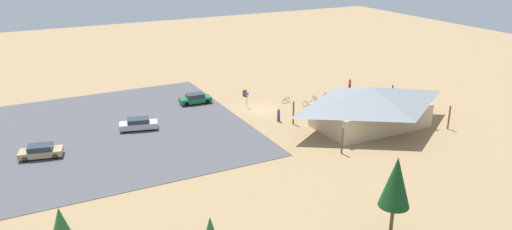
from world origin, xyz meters
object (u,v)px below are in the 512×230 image
at_px(bicycle_green_yard_center, 388,104).
at_px(car_tan_near_entry, 41,151).
at_px(bike_pavilion, 371,104).
at_px(pine_midwest, 396,182).
at_px(bicycle_purple_trailside, 286,100).
at_px(car_silver_end_stall, 139,124).
at_px(bicycle_white_near_sign, 372,102).
at_px(bicycle_black_edge_north, 329,96).
at_px(bicycle_red_yard_right, 315,99).
at_px(visitor_at_bikes, 279,115).
at_px(visitor_crossing_yard, 350,84).
at_px(lot_sign, 247,98).
at_px(bicycle_yellow_lone_east, 373,96).
at_px(trash_bin, 245,93).
at_px(bicycle_orange_by_bin, 309,104).
at_px(car_green_aisle_side, 195,99).

distance_m(bicycle_green_yard_center, car_tan_near_entry, 44.47).
relative_size(bike_pavilion, pine_midwest, 2.49).
bearing_deg(bicycle_purple_trailside, car_silver_end_stall, 2.17).
distance_m(bike_pavilion, bicycle_white_near_sign, 9.25).
height_order(bicycle_black_edge_north, bicycle_red_yard_right, bicycle_black_edge_north).
xyz_separation_m(bicycle_purple_trailside, bicycle_black_edge_north, (-6.46, 1.11, 0.04)).
distance_m(visitor_at_bikes, visitor_crossing_yard, 18.16).
relative_size(lot_sign, bicycle_yellow_lone_east, 1.26).
height_order(trash_bin, car_silver_end_stall, car_silver_end_stall).
bearing_deg(lot_sign, bicycle_red_yard_right, 167.92).
bearing_deg(bicycle_black_edge_north, car_silver_end_stall, -0.64).
bearing_deg(bicycle_red_yard_right, trash_bin, -41.35).
distance_m(bicycle_black_edge_north, bicycle_orange_by_bin, 4.87).
relative_size(bicycle_red_yard_right, car_silver_end_stall, 0.34).
bearing_deg(car_green_aisle_side, car_tan_near_entry, 24.54).
xyz_separation_m(bicycle_white_near_sign, visitor_crossing_yard, (-1.65, -7.27, 0.51)).
bearing_deg(visitor_crossing_yard, bicycle_white_near_sign, 77.21).
bearing_deg(bicycle_white_near_sign, bicycle_green_yard_center, 130.52).
distance_m(bicycle_green_yard_center, bicycle_orange_by_bin, 11.03).
height_order(bicycle_white_near_sign, car_tan_near_entry, car_tan_near_entry).
relative_size(bicycle_orange_by_bin, visitor_at_bikes, 0.82).
xyz_separation_m(bicycle_green_yard_center, visitor_crossing_yard, (-0.19, -8.97, 0.52)).
height_order(trash_bin, bicycle_white_near_sign, trash_bin).
bearing_deg(bicycle_black_edge_north, bicycle_purple_trailside, -9.75).
bearing_deg(bicycle_purple_trailside, bicycle_white_near_sign, 149.83).
bearing_deg(bike_pavilion, bicycle_orange_by_bin, -75.54).
bearing_deg(bike_pavilion, car_green_aisle_side, -48.63).
bearing_deg(bike_pavilion, visitor_crossing_yard, -118.54).
height_order(bicycle_red_yard_right, bicycle_yellow_lone_east, bicycle_red_yard_right).
bearing_deg(bicycle_yellow_lone_east, car_silver_end_stall, -5.29).
bearing_deg(car_silver_end_stall, bicycle_red_yard_right, 178.83).
xyz_separation_m(bicycle_black_edge_north, bicycle_orange_by_bin, (4.53, 1.77, -0.00)).
height_order(bicycle_green_yard_center, bicycle_white_near_sign, bicycle_white_near_sign).
xyz_separation_m(lot_sign, bicycle_white_near_sign, (-16.22, 6.81, -1.02)).
height_order(bicycle_red_yard_right, bicycle_white_near_sign, bicycle_white_near_sign).
relative_size(bicycle_red_yard_right, bicycle_orange_by_bin, 1.16).
bearing_deg(bicycle_green_yard_center, bicycle_white_near_sign, -49.48).
bearing_deg(car_tan_near_entry, bicycle_purple_trailside, -172.87).
height_order(bicycle_red_yard_right, visitor_at_bikes, visitor_at_bikes).
xyz_separation_m(trash_bin, visitor_crossing_yard, (-15.85, 4.30, 0.45)).
xyz_separation_m(bike_pavilion, visitor_crossing_yard, (-7.57, -13.91, -1.99)).
bearing_deg(bicycle_black_edge_north, car_green_aisle_side, -20.13).
bearing_deg(bicycle_orange_by_bin, car_silver_end_stall, -5.13).
relative_size(lot_sign, visitor_crossing_yard, 1.27).
distance_m(bicycle_purple_trailside, bicycle_red_yard_right, 4.17).
bearing_deg(bicycle_red_yard_right, bicycle_black_edge_north, -175.30).
bearing_deg(bicycle_green_yard_center, trash_bin, -40.28).
distance_m(bicycle_black_edge_north, bicycle_yellow_lone_east, 6.56).
xyz_separation_m(car_silver_end_stall, car_tan_near_entry, (11.26, 3.26, -0.01)).
bearing_deg(bicycle_orange_by_bin, bicycle_white_near_sign, 159.52).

